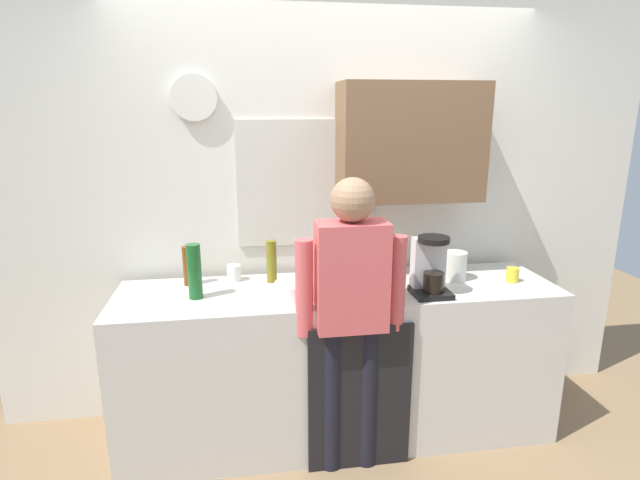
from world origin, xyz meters
name	(u,v)px	position (x,y,z in m)	size (l,w,h in m)	color
ground_plane	(348,463)	(0.00, 0.00, 0.00)	(8.00, 8.00, 0.00)	#8C6D4C
kitchen_counter	(339,362)	(0.00, 0.30, 0.46)	(2.50, 0.64, 0.93)	beige
dishwasher_panel	(360,399)	(0.05, -0.03, 0.42)	(0.56, 0.02, 0.84)	black
back_wall_assembly	(338,200)	(0.06, 0.70, 1.37)	(4.10, 0.42, 2.60)	silver
coffee_maker	(430,268)	(0.47, 0.14, 1.07)	(0.20, 0.20, 0.33)	black
bottle_amber_beer	(188,266)	(-0.85, 0.49, 1.04)	(0.06, 0.06, 0.23)	brown
bottle_olive_oil	(272,261)	(-0.37, 0.47, 1.05)	(0.06, 0.06, 0.25)	olive
bottle_green_wine	(195,271)	(-0.79, 0.27, 1.08)	(0.07, 0.07, 0.30)	#195923
cup_white_mug	(234,273)	(-0.59, 0.53, 0.98)	(0.08, 0.08, 0.10)	white
cup_yellow_cup	(512,275)	(1.03, 0.25, 0.97)	(0.07, 0.07, 0.09)	yellow
mixing_bowl	(295,289)	(-0.27, 0.21, 0.97)	(0.22, 0.22, 0.08)	white
storage_canister	(454,266)	(0.70, 0.34, 1.01)	(0.14, 0.14, 0.17)	silver
person_at_sink	(351,304)	(0.00, 0.00, 0.95)	(0.57, 0.22, 1.60)	black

